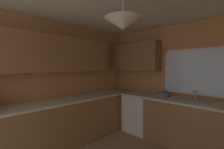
{
  "coord_description": "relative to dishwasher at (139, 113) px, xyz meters",
  "views": [
    {
      "loc": [
        1.2,
        -1.38,
        1.55
      ],
      "look_at": [
        -0.74,
        0.56,
        1.41
      ],
      "focal_mm": 24.42,
      "sensor_mm": 36.0,
      "label": 1
    }
  ],
  "objects": [
    {
      "name": "room_shell",
      "position": [
        0.52,
        -1.21,
        1.28
      ],
      "size": [
        3.86,
        4.1,
        2.54
      ],
      "color": "#C6844C",
      "rests_on": "ground_plane"
    },
    {
      "name": "counter_run_left",
      "position": [
        -0.66,
        -1.65,
        0.02
      ],
      "size": [
        0.65,
        3.71,
        0.91
      ],
      "color": "olive",
      "rests_on": "ground_plane"
    },
    {
      "name": "counter_run_back",
      "position": [
        1.11,
        0.03,
        0.02
      ],
      "size": [
        2.95,
        0.65,
        0.91
      ],
      "color": "olive",
      "rests_on": "ground_plane"
    },
    {
      "name": "dishwasher",
      "position": [
        0.0,
        0.0,
        0.0
      ],
      "size": [
        0.6,
        0.6,
        0.86
      ],
      "primitive_type": "cube",
      "color": "white",
      "rests_on": "ground_plane"
    },
    {
      "name": "sink_assembly",
      "position": [
        1.18,
        0.04,
        0.49
      ],
      "size": [
        0.63,
        0.4,
        0.19
      ],
      "color": "#9EA0A5",
      "rests_on": "counter_run_back"
    },
    {
      "name": "bowl",
      "position": [
        0.59,
        0.03,
        0.52
      ],
      "size": [
        0.24,
        0.24,
        0.09
      ],
      "primitive_type": "cylinder",
      "color": "#4C7099",
      "rests_on": "counter_run_back"
    }
  ]
}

